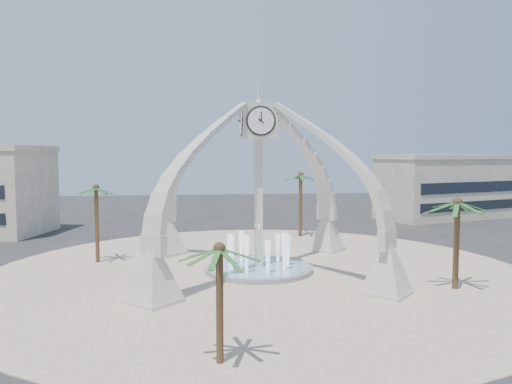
{
  "coord_description": "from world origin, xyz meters",
  "views": [
    {
      "loc": [
        -4.69,
        -36.12,
        8.8
      ],
      "look_at": [
        0.06,
        2.0,
        5.8
      ],
      "focal_mm": 35.0,
      "sensor_mm": 36.0,
      "label": 1
    }
  ],
  "objects": [
    {
      "name": "clock_tower",
      "position": [
        -0.0,
        -0.0,
        6.49
      ],
      "size": [
        17.94,
        17.94,
        16.3
      ],
      "color": "#B8B1A4",
      "rests_on": "ground"
    },
    {
      "name": "palm_north",
      "position": [
        6.37,
        14.96,
        6.43
      ],
      "size": [
        5.07,
        5.07,
        7.3
      ],
      "rotation": [
        0.0,
        0.0,
        0.29
      ],
      "color": "brown",
      "rests_on": "ground"
    },
    {
      "name": "ground",
      "position": [
        0.0,
        0.0,
        0.0
      ],
      "size": [
        140.0,
        140.0,
        0.0
      ],
      "primitive_type": "plane",
      "color": "#282828",
      "rests_on": "ground"
    },
    {
      "name": "palm_west",
      "position": [
        -12.44,
        4.67,
        5.94
      ],
      "size": [
        4.35,
        4.35,
        6.7
      ],
      "rotation": [
        0.0,
        0.0,
        -0.32
      ],
      "color": "brown",
      "rests_on": "ground"
    },
    {
      "name": "plaza",
      "position": [
        0.0,
        0.0,
        0.03
      ],
      "size": [
        40.0,
        40.0,
        0.06
      ],
      "primitive_type": "cylinder",
      "color": "beige",
      "rests_on": "ground"
    },
    {
      "name": "fountain",
      "position": [
        0.0,
        0.0,
        0.29
      ],
      "size": [
        8.0,
        8.0,
        3.62
      ],
      "color": "#97979A",
      "rests_on": "ground"
    },
    {
      "name": "palm_east",
      "position": [
        12.01,
        -6.29,
        5.6
      ],
      "size": [
        4.21,
        4.21,
        6.43
      ],
      "rotation": [
        0.0,
        0.0,
        -0.05
      ],
      "color": "brown",
      "rests_on": "ground"
    },
    {
      "name": "palm_south",
      "position": [
        -3.69,
        -15.87,
        4.82
      ],
      "size": [
        4.18,
        4.18,
        5.51
      ],
      "rotation": [
        0.0,
        0.0,
        -0.34
      ],
      "color": "brown",
      "rests_on": "ground"
    },
    {
      "name": "building_ne",
      "position": [
        30.0,
        28.0,
        4.31
      ],
      "size": [
        21.87,
        14.17,
        8.6
      ],
      "rotation": [
        0.0,
        0.0,
        0.31
      ],
      "color": "beige",
      "rests_on": "ground"
    }
  ]
}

